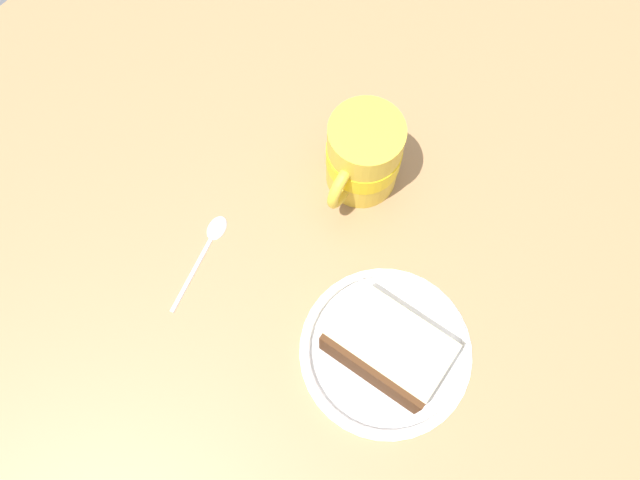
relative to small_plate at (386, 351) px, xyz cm
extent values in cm
cube|color=#936D47|center=(4.42, -4.32, -2.73)|extent=(120.16, 120.16, 3.92)
cylinder|color=white|center=(0.00, 0.00, -0.33)|extent=(17.83, 17.83, 0.88)
torus|color=white|center=(0.00, 0.00, 0.45)|extent=(17.09, 17.09, 0.69)
cube|color=#472814|center=(0.00, 0.00, 0.41)|extent=(12.04, 7.71, 0.60)
cube|color=beige|center=(0.00, 0.00, 3.41)|extent=(12.04, 7.71, 5.39)
cube|color=#472814|center=(-0.38, 3.54, 3.41)|extent=(11.41, 1.82, 5.39)
cylinder|color=gold|center=(14.78, -13.72, 4.57)|extent=(7.94, 7.94, 10.68)
cylinder|color=yellow|center=(14.78, -13.72, 4.62)|extent=(8.09, 8.09, 2.85)
cylinder|color=brown|center=(14.78, -13.72, 8.15)|extent=(6.98, 6.98, 0.40)
torus|color=gold|center=(14.16, -9.80, 4.57)|extent=(2.08, 5.98, 5.87)
ellipsoid|color=silver|center=(22.76, 1.63, -0.37)|extent=(2.78, 3.45, 0.80)
cylinder|color=silver|center=(21.03, 7.34, -0.52)|extent=(3.06, 8.70, 0.50)
camera|label=1|loc=(-2.50, 13.19, 66.13)|focal=36.22mm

